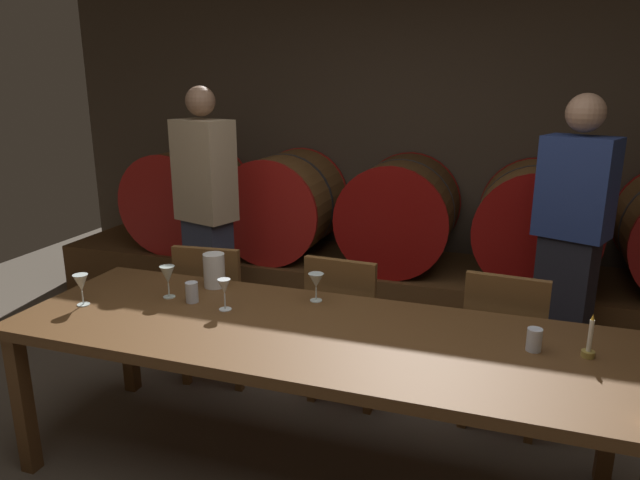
# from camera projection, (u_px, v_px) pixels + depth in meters

# --- Properties ---
(back_wall) EXTENTS (6.25, 0.24, 2.80)m
(back_wall) POSITION_uv_depth(u_px,v_px,m) (418.00, 130.00, 4.69)
(back_wall) COLOR #473A2D
(back_wall) RESTS_ON ground
(barrel_shelf) EXTENTS (5.63, 0.90, 0.43)m
(barrel_shelf) POSITION_uv_depth(u_px,v_px,m) (399.00, 290.00, 4.51)
(barrel_shelf) COLOR brown
(barrel_shelf) RESTS_ON ground
(wine_barrel_far_left) EXTENTS (0.81, 0.81, 0.81)m
(wine_barrel_far_left) POSITION_uv_depth(u_px,v_px,m) (188.00, 197.00, 4.91)
(wine_barrel_far_left) COLOR brown
(wine_barrel_far_left) RESTS_ON barrel_shelf
(wine_barrel_left) EXTENTS (0.81, 0.81, 0.81)m
(wine_barrel_left) POSITION_uv_depth(u_px,v_px,m) (285.00, 204.00, 4.64)
(wine_barrel_left) COLOR brown
(wine_barrel_left) RESTS_ON barrel_shelf
(wine_barrel_center) EXTENTS (0.81, 0.81, 0.81)m
(wine_barrel_center) POSITION_uv_depth(u_px,v_px,m) (400.00, 213.00, 4.35)
(wine_barrel_center) COLOR #513319
(wine_barrel_center) RESTS_ON barrel_shelf
(wine_barrel_right) EXTENTS (0.81, 0.81, 0.81)m
(wine_barrel_right) POSITION_uv_depth(u_px,v_px,m) (535.00, 223.00, 4.05)
(wine_barrel_right) COLOR brown
(wine_barrel_right) RESTS_ON barrel_shelf
(dining_table) EXTENTS (2.73, 0.90, 0.75)m
(dining_table) POSITION_uv_depth(u_px,v_px,m) (312.00, 342.00, 2.55)
(dining_table) COLOR brown
(dining_table) RESTS_ON ground
(chair_left) EXTENTS (0.44, 0.44, 0.88)m
(chair_left) POSITION_uv_depth(u_px,v_px,m) (216.00, 306.00, 3.48)
(chair_left) COLOR brown
(chair_left) RESTS_ON ground
(chair_center) EXTENTS (0.42, 0.42, 0.88)m
(chair_center) POSITION_uv_depth(u_px,v_px,m) (346.00, 321.00, 3.26)
(chair_center) COLOR brown
(chair_center) RESTS_ON ground
(chair_right) EXTENTS (0.43, 0.43, 0.88)m
(chair_right) POSITION_uv_depth(u_px,v_px,m) (504.00, 341.00, 3.01)
(chair_right) COLOR brown
(chair_right) RESTS_ON ground
(guest_left) EXTENTS (0.43, 0.34, 1.76)m
(guest_left) POSITION_uv_depth(u_px,v_px,m) (207.00, 217.00, 3.91)
(guest_left) COLOR #33384C
(guest_left) RESTS_ON ground
(guest_right) EXTENTS (0.44, 0.37, 1.73)m
(guest_right) POSITION_uv_depth(u_px,v_px,m) (570.00, 245.00, 3.30)
(guest_right) COLOR black
(guest_right) RESTS_ON ground
(candle_center) EXTENTS (0.05, 0.05, 0.18)m
(candle_center) POSITION_uv_depth(u_px,v_px,m) (589.00, 346.00, 2.27)
(candle_center) COLOR olive
(candle_center) RESTS_ON dining_table
(pitcher) EXTENTS (0.11, 0.11, 0.18)m
(pitcher) POSITION_uv_depth(u_px,v_px,m) (214.00, 270.00, 3.03)
(pitcher) COLOR white
(pitcher) RESTS_ON dining_table
(wine_glass_far_left) EXTENTS (0.07, 0.07, 0.15)m
(wine_glass_far_left) POSITION_uv_depth(u_px,v_px,m) (81.00, 284.00, 2.78)
(wine_glass_far_left) COLOR silver
(wine_glass_far_left) RESTS_ON dining_table
(wine_glass_center_left) EXTENTS (0.07, 0.07, 0.16)m
(wine_glass_center_left) POSITION_uv_depth(u_px,v_px,m) (168.00, 276.00, 2.88)
(wine_glass_center_left) COLOR silver
(wine_glass_center_left) RESTS_ON dining_table
(wine_glass_center_right) EXTENTS (0.06, 0.06, 0.15)m
(wine_glass_center_right) POSITION_uv_depth(u_px,v_px,m) (224.00, 288.00, 2.72)
(wine_glass_center_right) COLOR white
(wine_glass_center_right) RESTS_ON dining_table
(wine_glass_far_right) EXTENTS (0.08, 0.08, 0.14)m
(wine_glass_far_right) POSITION_uv_depth(u_px,v_px,m) (316.00, 281.00, 2.83)
(wine_glass_far_right) COLOR silver
(wine_glass_far_right) RESTS_ON dining_table
(cup_left) EXTENTS (0.06, 0.06, 0.10)m
(cup_left) POSITION_uv_depth(u_px,v_px,m) (192.00, 292.00, 2.83)
(cup_left) COLOR silver
(cup_left) RESTS_ON dining_table
(cup_center) EXTENTS (0.06, 0.06, 0.09)m
(cup_center) POSITION_uv_depth(u_px,v_px,m) (534.00, 340.00, 2.33)
(cup_center) COLOR silver
(cup_center) RESTS_ON dining_table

